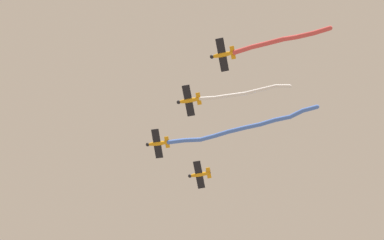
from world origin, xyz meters
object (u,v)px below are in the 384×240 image
object	(u,v)px
airplane_lead	(157,143)
airplane_slot	(222,55)
airplane_right_wing	(199,174)
airplane_left_wing	(189,100)

from	to	relation	value
airplane_lead	airplane_slot	world-z (taller)	airplane_lead
airplane_lead	airplane_right_wing	xyz separation A→B (m)	(-7.08, 7.51, 0.30)
airplane_left_wing	airplane_slot	distance (m)	10.32
airplane_left_wing	airplane_right_wing	world-z (taller)	airplane_right_wing
airplane_right_wing	airplane_lead	bearing A→B (deg)	50.48
airplane_left_wing	airplane_right_wing	bearing A→B (deg)	-87.40
airplane_right_wing	airplane_slot	xyz separation A→B (m)	(23.49, 4.97, -0.60)
airplane_left_wing	airplane_slot	bearing A→B (deg)	134.59
airplane_lead	airplane_right_wing	bearing A→B (deg)	-132.23
airplane_right_wing	airplane_slot	size ratio (longest dim) A/B	1.00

